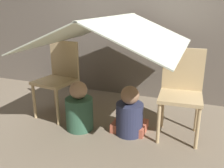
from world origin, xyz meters
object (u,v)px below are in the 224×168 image
Objects in this scene: chair_left at (59,75)px; person_second at (130,114)px; chair_right at (181,89)px; person_front at (79,109)px.

chair_left is 1.04m from person_second.
chair_right is 1.64× the size of person_front.
chair_right reaches higher than person_front.
chair_right is (1.48, 0.00, 0.00)m from chair_left.
person_second is at bearing -162.26° from chair_right.
chair_left is 1.68× the size of person_second.
person_front is at bearing -24.53° from chair_left.
chair_right is 0.60m from person_second.
chair_left is 1.48m from chair_right.
chair_left is 0.58m from person_front.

